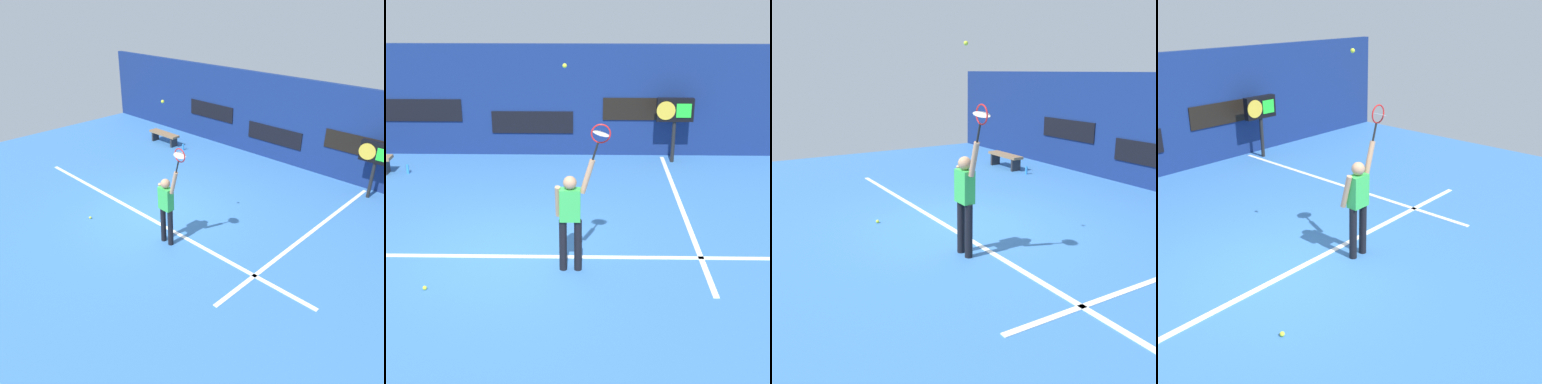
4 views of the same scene
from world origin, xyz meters
The scene contains 13 objects.
ground_plane centered at (0.00, 0.00, 0.00)m, with size 18.00×18.00×0.00m, color #3870B2.
back_wall centered at (0.00, 5.78, 1.49)m, with size 18.00×0.20×2.98m, color navy.
sponsor_banner_center centered at (0.00, 5.66, 0.92)m, with size 2.20×0.03×0.60m, color black.
sponsor_banner_portside centered at (-3.00, 5.66, 1.24)m, with size 2.20×0.03×0.60m, color black.
sponsor_banner_starboard centered at (3.00, 5.66, 1.30)m, with size 2.20×0.03×0.60m, color black.
court_baseline centered at (0.00, -0.21, 0.01)m, with size 10.00×0.10×0.01m, color white.
court_sideline centered at (3.52, 2.00, 0.01)m, with size 0.10×7.00×0.01m, color white.
tennis_player centered at (1.22, -0.63, 1.01)m, with size 0.65×0.31×1.98m.
tennis_racket centered at (1.69, -0.64, 2.36)m, with size 0.39×0.27×0.63m.
tennis_ball centered at (1.15, -0.57, 3.42)m, with size 0.07×0.07×0.07m, color #CCE033.
scoreboard_clock centered at (3.74, 5.13, 1.33)m, with size 0.96×0.20×1.71m.
water_bottle centered at (-3.01, 4.08, 0.12)m, with size 0.07×0.07×0.24m, color #338CD8.
spare_ball centered at (-1.08, -1.33, 0.03)m, with size 0.07×0.07×0.07m, color #CCE033.
Camera 2 is at (1.50, -8.89, 4.73)m, focal length 51.77 mm.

